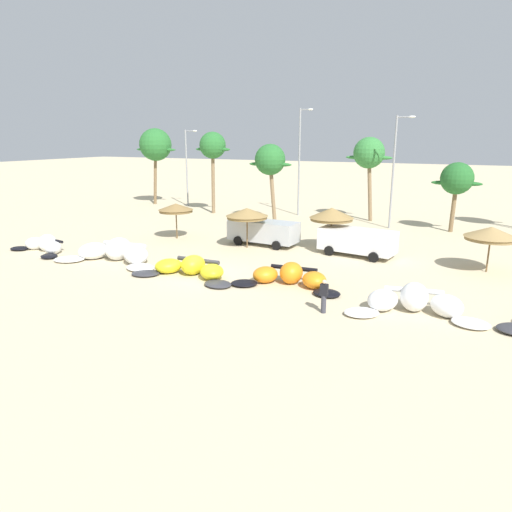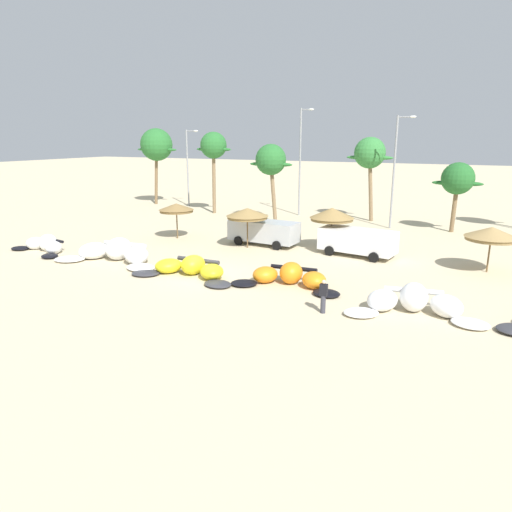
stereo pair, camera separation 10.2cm
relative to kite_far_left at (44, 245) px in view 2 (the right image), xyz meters
The scene contains 21 objects.
ground_plane 13.43m from the kite_far_left, ahead, with size 260.00×260.00×0.00m, color beige.
kite_far_left is the anchor object (origin of this frame).
kite_left 6.42m from the kite_far_left, ahead, with size 7.98×3.95×1.50m.
kite_left_of_center 12.77m from the kite_far_left, ahead, with size 6.98×3.19×1.16m.
kite_center 18.75m from the kite_far_left, ahead, with size 6.46×3.15×1.22m.
kite_right_of_center 25.56m from the kite_far_left, ahead, with size 6.53×3.56×1.37m.
beach_umbrella_near_van 10.09m from the kite_far_left, 52.32° to the left, with size 2.79×2.79×2.85m.
beach_umbrella_middle 14.78m from the kite_far_left, 30.18° to the left, with size 3.10×3.10×2.97m.
beach_umbrella_near_palms 20.79m from the kite_far_left, 26.87° to the left, with size 3.17×3.17×3.10m.
beach_umbrella_outermost 29.84m from the kite_far_left, 15.48° to the left, with size 3.06×3.06×2.80m.
parked_van 22.16m from the kite_far_left, 22.61° to the left, with size 5.39×2.85×1.84m.
parked_car_second 15.86m from the kite_far_left, 33.54° to the left, with size 5.44×2.55×1.84m.
person_near_kites 21.90m from the kite_far_left, ahead, with size 0.36×0.24×1.62m.
palm_leftmost 25.28m from the kite_far_left, 107.73° to the left, with size 5.72×3.81×9.03m.
palm_left 21.38m from the kite_far_left, 83.66° to the left, with size 4.15×2.77×8.55m.
palm_left_of_gap 21.37m from the kite_far_left, 62.10° to the left, with size 4.39×2.93×7.39m.
palm_center_left 29.63m from the kite_far_left, 51.57° to the left, with size 4.46×2.97×8.03m.
palm_center_right 33.29m from the kite_far_left, 37.90° to the left, with size 4.07×2.72×5.96m.
lamppost_west 24.31m from the kite_far_left, 97.87° to the left, with size 1.66×0.24×8.83m.
lamppost_west_center 26.03m from the kite_far_left, 64.44° to the left, with size 1.43×0.24×10.81m.
lamppost_east_center 29.21m from the kite_far_left, 43.18° to the left, with size 1.61×0.24×9.80m.
Camera 2 is at (14.17, -22.30, 7.98)m, focal length 32.24 mm.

